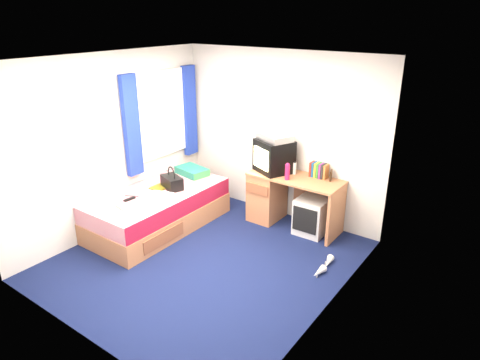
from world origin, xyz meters
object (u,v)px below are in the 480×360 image
Objects in this scene: pink_water_bottle at (287,172)px; water_bottle at (132,194)px; storage_cube at (312,216)px; handbag at (172,182)px; white_heels at (324,267)px; picture_frame at (331,175)px; magazine at (161,187)px; crt_tv at (274,156)px; aerosol_can at (295,168)px; pillow at (192,171)px; vcr at (275,137)px; towel at (160,198)px; remote_control at (130,199)px; colour_swatch_fan at (121,208)px; desk at (278,195)px; bed at (159,209)px.

pink_water_bottle is 1.04× the size of water_bottle.
handbag is (-1.75, -0.89, 0.38)m from storage_cube.
picture_frame is at bearing 113.15° from white_heels.
white_heels is (2.54, 0.65, -0.54)m from water_bottle.
water_bottle is (-0.09, -0.44, 0.03)m from magazine.
aerosol_can is at bearing 38.40° from crt_tv.
crt_tv is (1.23, 0.36, 0.39)m from pillow.
vcr reaches higher than water_bottle.
storage_cube is 1.80× the size of magazine.
aerosol_can is 0.56× the size of towel.
towel is (0.20, -0.43, -0.04)m from handbag.
storage_cube is (1.89, 0.31, -0.34)m from pillow.
pillow reaches higher than remote_control.
crt_tv is at bearing 57.12° from colour_swatch_fan.
colour_swatch_fan is (-1.15, -1.79, -0.43)m from crt_tv.
picture_frame is at bearing 45.30° from remote_control.
vcr is at bearing 151.90° from pink_water_bottle.
pillow is 1.09m from water_bottle.
vcr is (0.00, 0.00, 0.27)m from crt_tv.
white_heels is (2.47, 0.76, -0.51)m from remote_control.
towel is (-0.98, -1.36, 0.18)m from desk.
desk is at bearing 45.39° from water_bottle.
aerosol_can is 2.27m from remote_control.
water_bottle is at bearing -137.04° from aerosol_can.
picture_frame is at bearing 33.42° from vcr.
colour_swatch_fan is at bearing -88.40° from bed.
remote_control is at bearing -156.74° from picture_frame.
white_heels is (0.91, -0.86, -0.79)m from aerosol_can.
pillow reaches higher than white_heels.
towel is 0.45m from water_bottle.
vcr reaches higher than aerosol_can.
bed is 6.62× the size of towel.
bed is 1.99m from aerosol_can.
magazine is at bearing 78.05° from water_bottle.
desk is 6.50× the size of water_bottle.
vcr reaches higher than desk.
aerosol_can is at bearing 94.88° from pink_water_bottle.
towel is 0.61× the size of white_heels.
towel is 1.51× the size of water_bottle.
desk is 1.67m from magazine.
aerosol_can is (1.52, 0.43, 0.24)m from pillow.
magazine is 0.45m from water_bottle.
remote_control is at bearing -104.90° from crt_tv.
desk is 2.18m from colour_swatch_fan.
vcr is 1.64× the size of magazine.
aerosol_can is at bearing 56.46° from handbag.
vcr is (-0.66, 0.05, 1.00)m from storage_cube.
aerosol_can is (0.21, 0.07, 0.43)m from desk.
vcr reaches higher than picture_frame.
desk is 0.59m from storage_cube.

